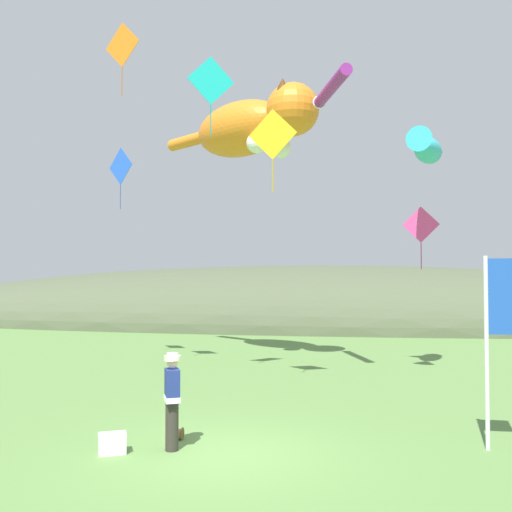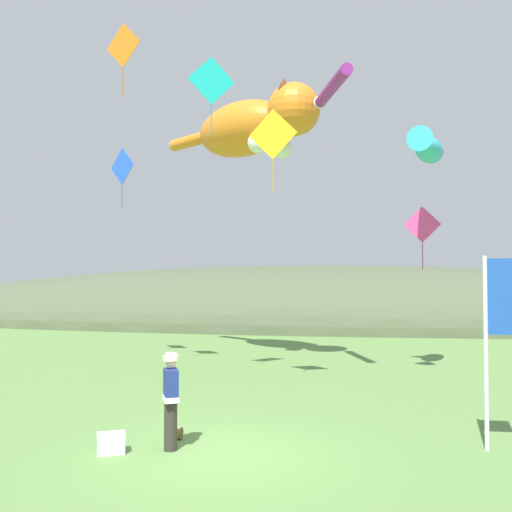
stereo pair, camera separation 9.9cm
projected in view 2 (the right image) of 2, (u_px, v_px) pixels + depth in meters
The scene contains 14 objects.
ground_plane at pixel (219, 455), 10.13m from camera, with size 120.00×120.00×0.00m, color #5B8442.
distant_hill_ridge at pixel (315, 324), 37.25m from camera, with size 60.76×15.15×7.70m.
festival_attendant at pixel (171, 398), 10.44m from camera, with size 0.41×0.49×1.77m.
kite_spool at pixel (178, 433), 11.10m from camera, with size 0.17×0.24×0.24m.
picnic_cooler at pixel (111, 443), 10.24m from camera, with size 0.58×0.51×0.36m.
festival_banner_pole at pixel (495, 323), 10.45m from camera, with size 0.66×0.08×3.56m.
kite_giant_cat at pixel (252, 127), 21.11m from camera, with size 6.69×5.30×2.41m.
kite_fish_windsock at pixel (428, 148), 17.66m from camera, with size 1.53×2.95×0.88m.
kite_tube_streamer at pixel (332, 87), 17.21m from camera, with size 1.28×3.07×0.44m.
kite_diamond_blue at pixel (122, 167), 21.24m from camera, with size 1.20×0.75×2.30m.
kite_diamond_pink at pixel (422, 225), 19.37m from camera, with size 1.23×0.22×2.14m.
kite_diamond_orange at pixel (123, 46), 17.61m from camera, with size 1.30×0.53×2.29m.
kite_diamond_teal at pixel (211, 81), 16.42m from camera, with size 1.24×0.68×2.31m.
kite_diamond_gold at pixel (273, 135), 15.56m from camera, with size 1.37×0.26×2.29m.
Camera 2 is at (2.34, -10.00, 3.20)m, focal length 40.00 mm.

